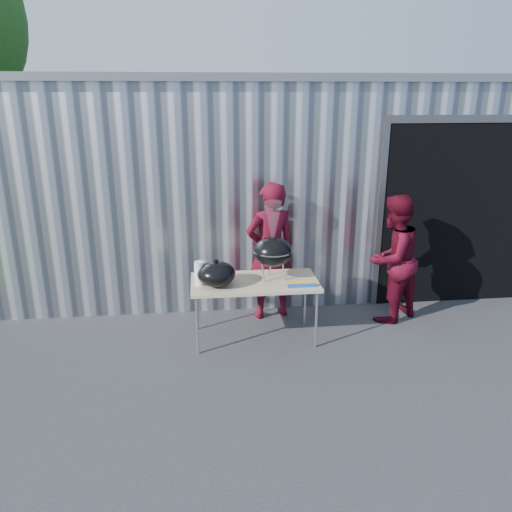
{
  "coord_description": "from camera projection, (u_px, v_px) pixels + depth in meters",
  "views": [
    {
      "loc": [
        -0.33,
        -4.65,
        2.88
      ],
      "look_at": [
        0.28,
        0.87,
        1.05
      ],
      "focal_mm": 35.0,
      "sensor_mm": 36.0,
      "label": 1
    }
  ],
  "objects": [
    {
      "name": "ground",
      "position": [
        239.0,
        375.0,
        5.33
      ],
      "size": [
        80.0,
        80.0,
        0.0
      ],
      "primitive_type": "plane",
      "color": "#2D2D2F"
    },
    {
      "name": "building",
      "position": [
        267.0,
        168.0,
        9.27
      ],
      "size": [
        8.2,
        6.2,
        3.1
      ],
      "color": "silver",
      "rests_on": "ground"
    },
    {
      "name": "folding_table",
      "position": [
        255.0,
        284.0,
        5.92
      ],
      "size": [
        1.5,
        0.75,
        0.75
      ],
      "color": "tan",
      "rests_on": "ground"
    },
    {
      "name": "kettle_grill",
      "position": [
        273.0,
        246.0,
        5.84
      ],
      "size": [
        0.47,
        0.47,
        0.94
      ],
      "color": "black",
      "rests_on": "folding_table"
    },
    {
      "name": "grill_lid",
      "position": [
        216.0,
        274.0,
        5.72
      ],
      "size": [
        0.44,
        0.44,
        0.32
      ],
      "color": "black",
      "rests_on": "folding_table"
    },
    {
      "name": "paper_towels",
      "position": [
        200.0,
        273.0,
        5.75
      ],
      "size": [
        0.12,
        0.12,
        0.28
      ],
      "primitive_type": "cylinder",
      "color": "white",
      "rests_on": "folding_table"
    },
    {
      "name": "white_tub",
      "position": [
        207.0,
        272.0,
        6.04
      ],
      "size": [
        0.2,
        0.15,
        0.1
      ],
      "primitive_type": "cube",
      "color": "white",
      "rests_on": "folding_table"
    },
    {
      "name": "foil_box",
      "position": [
        301.0,
        284.0,
        5.72
      ],
      "size": [
        0.32,
        0.05,
        0.06
      ],
      "color": "#1C4BB6",
      "rests_on": "folding_table"
    },
    {
      "name": "person_cook",
      "position": [
        270.0,
        251.0,
        6.48
      ],
      "size": [
        0.74,
        0.57,
        1.82
      ],
      "primitive_type": "imported",
      "rotation": [
        0.0,
        0.0,
        3.37
      ],
      "color": "#4D0817",
      "rests_on": "ground"
    },
    {
      "name": "person_bystander",
      "position": [
        392.0,
        259.0,
        6.42
      ],
      "size": [
        1.02,
        0.96,
        1.67
      ],
      "primitive_type": "imported",
      "rotation": [
        0.0,
        0.0,
        3.69
      ],
      "color": "#4D0817",
      "rests_on": "ground"
    }
  ]
}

